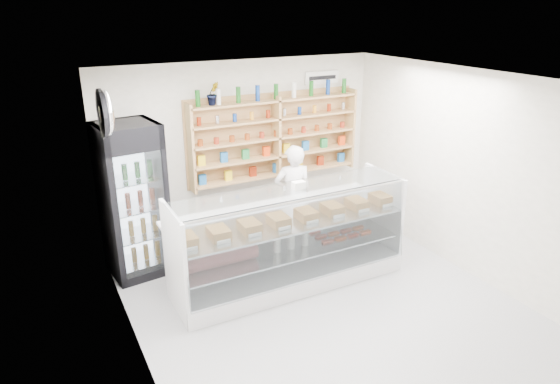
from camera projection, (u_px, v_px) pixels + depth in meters
room at (330, 204)px, 5.76m from camera, size 5.00×5.00×5.00m
display_counter at (288, 257)px, 6.70m from camera, size 3.13×0.94×1.36m
shop_worker at (293, 196)px, 7.66m from camera, size 0.66×0.51×1.60m
drinks_cooler at (133, 200)px, 6.75m from camera, size 0.85×0.84×2.14m
wall_shelving at (276, 137)px, 7.85m from camera, size 2.84×0.28×1.33m
potted_plant at (213, 93)px, 7.14m from camera, size 0.19×0.16×0.34m
security_mirror at (107, 113)px, 5.44m from camera, size 0.15×0.50×0.50m
wall_sign at (322, 77)px, 8.05m from camera, size 0.62×0.03×0.20m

